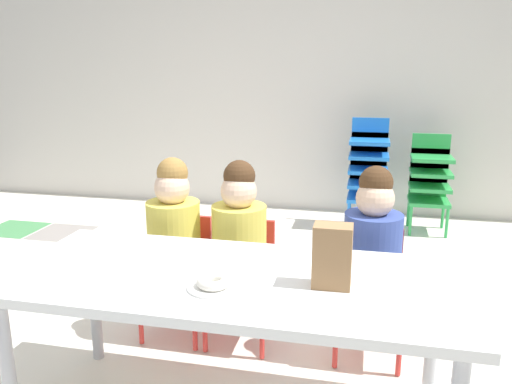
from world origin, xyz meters
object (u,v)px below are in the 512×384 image
Objects in this scene: seated_child_middle_seat at (240,237)px; kid_chair_green_stack at (430,177)px; craft_table at (233,289)px; seated_child_near_camera at (175,232)px; seated_child_far_right at (372,246)px; kid_chair_blue_stack at (368,167)px; paper_bag_brown at (332,256)px; paper_plate_near_edge at (214,287)px; donut_powdered_on_plate at (214,282)px.

kid_chair_green_stack is (1.08, 2.07, -0.10)m from seated_child_middle_seat.
seated_child_near_camera is (-0.45, 0.58, -0.00)m from craft_table.
kid_chair_green_stack is (0.46, 2.07, -0.10)m from seated_child_far_right.
seated_child_far_right is 2.07m from kid_chair_blue_stack.
kid_chair_green_stack is at bearing 77.35° from paper_bag_brown.
paper_plate_near_edge is (-0.39, -0.11, -0.11)m from paper_bag_brown.
kid_chair_blue_stack is at bearing 74.24° from seated_child_middle_seat.
seated_child_near_camera reaches higher than paper_plate_near_edge.
paper_bag_brown is (0.36, -0.02, 0.16)m from craft_table.
seated_child_near_camera is 1.00× the size of seated_child_far_right.
craft_table is 0.60m from seated_child_middle_seat.
seated_child_middle_seat is at bearing 101.99° from craft_table.
kid_chair_blue_stack is 2.68m from paper_bag_brown.
craft_table is at bearing 75.23° from paper_plate_near_edge.
paper_bag_brown is at bearing -103.01° from seated_child_far_right.
seated_child_middle_seat reaches higher than donut_powdered_on_plate.
seated_child_near_camera reaches higher than donut_powdered_on_plate.
paper_plate_near_edge is at bearing -100.06° from kid_chair_blue_stack.
seated_child_far_right is at bearing 0.00° from seated_child_middle_seat.
donut_powdered_on_plate is at bearing 0.00° from paper_plate_near_edge.
seated_child_middle_seat is 4.17× the size of paper_bag_brown.
seated_child_near_camera is at bearing 120.65° from paper_plate_near_edge.
kid_chair_green_stack is 2.75m from paper_bag_brown.
kid_chair_green_stack is at bearing -0.03° from kid_chair_blue_stack.
seated_child_near_camera and seated_child_far_right have the same top height.
seated_child_near_camera is 2.26m from kid_chair_blue_stack.
seated_child_middle_seat is at bearing -105.76° from kid_chair_blue_stack.
seated_child_near_camera is 1.00× the size of seated_child_middle_seat.
paper_plate_near_edge is (-0.53, -0.71, 0.06)m from seated_child_far_right.
seated_child_near_camera is at bearing 180.00° from seated_child_middle_seat.
kid_chair_green_stack is 6.86× the size of donut_powdered_on_plate.
seated_child_middle_seat is 5.10× the size of paper_plate_near_edge.
seated_child_middle_seat reaches higher than paper_bag_brown.
kid_chair_blue_stack is 4.18× the size of paper_bag_brown.
kid_chair_blue_stack is 1.15× the size of kid_chair_green_stack.
seated_child_near_camera and seated_child_middle_seat have the same top height.
craft_table is 0.39m from paper_bag_brown.
seated_child_near_camera is 7.87× the size of donut_powdered_on_plate.
paper_bag_brown reaches higher than craft_table.
kid_chair_blue_stack reaches higher than craft_table.
seated_child_near_camera is at bearing -124.33° from kid_chair_green_stack.
seated_child_far_right is 0.89m from paper_plate_near_edge.
seated_child_near_camera is at bearing 120.65° from donut_powdered_on_plate.
seated_child_middle_seat is 0.72m from donut_powdered_on_plate.
kid_chair_blue_stack is 0.50m from kid_chair_green_stack.
craft_table is at bearing -130.34° from seated_child_far_right.
seated_child_far_right is at bearing 53.32° from donut_powdered_on_plate.
donut_powdered_on_plate is (-0.99, -2.78, 0.18)m from kid_chair_green_stack.
seated_child_far_right reaches higher than paper_plate_near_edge.
seated_child_far_right is 0.89m from donut_powdered_on_plate.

